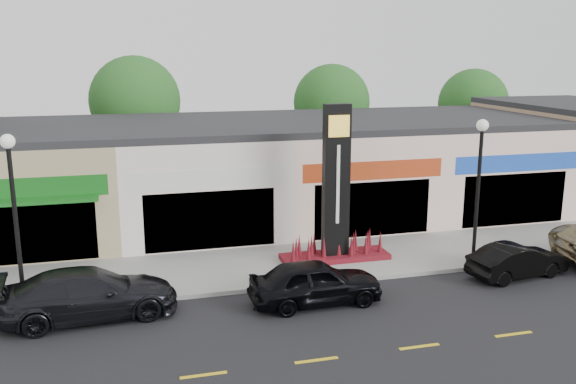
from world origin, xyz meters
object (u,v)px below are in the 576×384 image
at_px(pylon_sign, 336,206).
at_px(car_black_sedan, 315,282).
at_px(car_dark_sedan, 89,294).
at_px(lamp_east_near, 479,177).
at_px(lamp_west_near, 14,204).
at_px(car_black_conv, 517,261).

bearing_deg(pylon_sign, car_black_sedan, -118.05).
relative_size(pylon_sign, car_dark_sedan, 1.13).
height_order(car_dark_sedan, car_black_sedan, car_dark_sedan).
bearing_deg(car_black_sedan, lamp_east_near, -76.01).
xyz_separation_m(lamp_west_near, car_black_conv, (16.89, -1.46, -2.86)).
relative_size(lamp_west_near, car_black_sedan, 1.27).
bearing_deg(lamp_east_near, car_dark_sedan, -175.31).
relative_size(pylon_sign, car_black_conv, 1.60).
relative_size(lamp_east_near, pylon_sign, 0.91).
height_order(lamp_west_near, pylon_sign, pylon_sign).
distance_m(car_black_sedan, car_black_conv, 7.81).
distance_m(car_dark_sedan, car_black_sedan, 7.07).
distance_m(car_dark_sedan, car_black_conv, 14.84).
relative_size(pylon_sign, car_black_sedan, 1.39).
xyz_separation_m(pylon_sign, car_black_conv, (5.89, -3.16, -1.66)).
height_order(pylon_sign, car_black_sedan, pylon_sign).
bearing_deg(pylon_sign, car_dark_sedan, -162.38).
relative_size(lamp_west_near, car_black_conv, 1.46).
bearing_deg(car_dark_sedan, car_black_conv, -95.87).
bearing_deg(lamp_west_near, car_black_sedan, -11.73).
bearing_deg(pylon_sign, lamp_west_near, -171.23).
bearing_deg(lamp_west_near, pylon_sign, 8.77).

